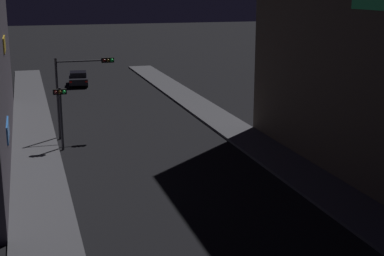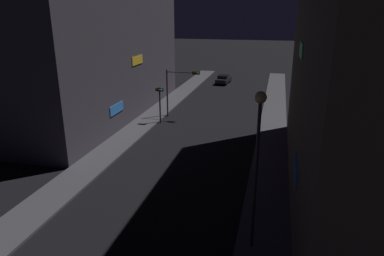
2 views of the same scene
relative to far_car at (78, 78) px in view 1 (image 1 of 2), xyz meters
name	(u,v)px [view 1 (image 1 of 2)]	position (x,y,z in m)	size (l,w,h in m)	color
sidewalk_left	(36,153)	(-4.83, -23.57, -0.65)	(2.75, 69.49, 0.16)	#424247
sidewalk_right	(245,137)	(8.52, -23.57, -0.65)	(2.75, 69.49, 0.16)	#424247
far_car	(78,78)	(0.00, 0.00, 0.00)	(2.18, 4.59, 1.42)	black
traffic_light_overhead	(79,80)	(-1.81, -20.45, 3.09)	(3.77, 0.41, 5.31)	#2D2D33
traffic_light_left_kerb	(61,106)	(-3.20, -23.04, 2.03)	(0.80, 0.41, 3.87)	#2D2D33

